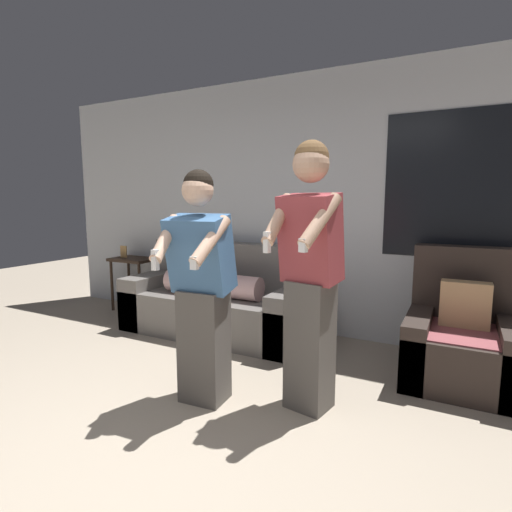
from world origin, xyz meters
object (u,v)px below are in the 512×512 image
(couch, at_px, (221,302))
(armchair, at_px, (462,339))
(person_right, at_px, (310,273))
(side_table, at_px, (133,267))
(person_left, at_px, (201,288))

(couch, distance_m, armchair, 2.32)
(armchair, height_order, person_right, person_right)
(side_table, distance_m, person_right, 3.16)
(couch, height_order, armchair, armchair)
(person_left, distance_m, person_right, 0.75)
(person_right, bearing_deg, couch, 141.88)
(armchair, relative_size, person_right, 0.58)
(person_right, bearing_deg, armchair, 47.14)
(side_table, relative_size, person_right, 0.46)
(armchair, bearing_deg, person_left, -142.37)
(couch, relative_size, armchair, 1.98)
(person_left, bearing_deg, couch, 117.51)
(side_table, xyz_separation_m, person_left, (2.16, -1.56, 0.26))
(armchair, xyz_separation_m, person_right, (-0.93, -1.00, 0.62))
(couch, bearing_deg, person_left, -62.49)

